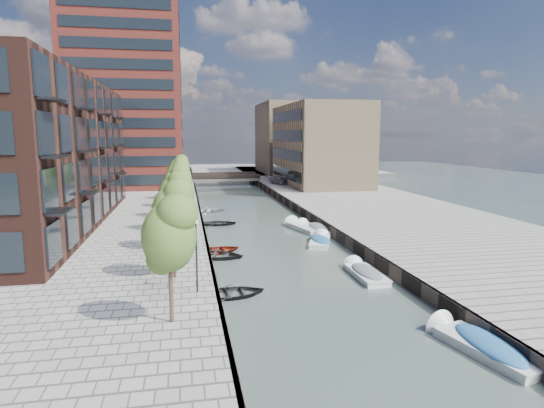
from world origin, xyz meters
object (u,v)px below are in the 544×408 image
object	(u,v)px
tree_1	(173,208)
sloop_4	(218,225)
tree_0	(169,232)
tree_2	(175,194)
sloop_0	(233,296)
sloop_1	(217,258)
motorboat_2	(302,228)
motorboat_3	(320,241)
sloop_3	(210,212)
motorboat_1	(364,273)
bridge	(225,178)
tree_6	(179,168)
motorboat_0	(479,345)
tree_4	(177,177)
motorboat_4	(315,229)
tree_3	(176,184)
tree_5	(178,172)
car	(279,180)
sloop_2	(217,253)

from	to	relation	value
tree_1	sloop_4	distance (m)	22.08
tree_0	tree_2	distance (m)	14.00
sloop_0	sloop_1	size ratio (longest dim) A/B	0.93
tree_2	tree_0	bearing A→B (deg)	-90.00
tree_2	sloop_1	bearing A→B (deg)	9.44
sloop_4	motorboat_2	world-z (taller)	motorboat_2
motorboat_3	sloop_3	bearing A→B (deg)	115.47
motorboat_3	motorboat_1	bearing A→B (deg)	-89.17
bridge	tree_0	xyz separation A→B (m)	(-8.50, -68.00, 3.92)
tree_6	motorboat_0	xyz separation A→B (m)	(13.78, -45.49, -5.08)
tree_4	motorboat_4	xyz separation A→B (m)	(13.72, -5.09, -5.09)
tree_3	motorboat_4	size ratio (longest dim) A/B	1.04
tree_2	tree_5	distance (m)	21.00
tree_4	motorboat_2	xyz separation A→B (m)	(12.66, -3.73, -5.20)
tree_5	sloop_4	world-z (taller)	tree_5
tree_5	tree_6	xyz separation A→B (m)	(0.00, 7.00, 0.00)
motorboat_2	sloop_3	bearing A→B (deg)	125.72
tree_2	tree_4	distance (m)	14.00
tree_2	tree_3	size ratio (longest dim) A/B	1.00
tree_0	tree_3	bearing A→B (deg)	90.00
tree_0	car	size ratio (longest dim) A/B	1.38
tree_5	sloop_4	distance (m)	9.74
motorboat_1	tree_6	bearing A→B (deg)	110.64
tree_6	sloop_3	world-z (taller)	tree_6
sloop_4	motorboat_4	world-z (taller)	motorboat_4
tree_4	motorboat_1	xyz separation A→B (m)	(12.85, -20.11, -5.11)
tree_0	tree_6	world-z (taller)	same
tree_6	motorboat_2	bearing A→B (deg)	-54.48
sloop_0	sloop_3	world-z (taller)	sloop_3
tree_1	motorboat_1	xyz separation A→B (m)	(12.85, 0.89, -5.11)
sloop_2	motorboat_0	world-z (taller)	motorboat_0
tree_1	car	world-z (taller)	tree_1
motorboat_1	sloop_4	bearing A→B (deg)	113.19
sloop_4	motorboat_0	size ratio (longest dim) A/B	0.69
tree_3	sloop_1	size ratio (longest dim) A/B	1.36
tree_3	motorboat_4	distance (m)	14.76
tree_3	tree_6	distance (m)	21.00
tree_2	sloop_2	bearing A→B (deg)	32.97
motorboat_3	motorboat_4	xyz separation A→B (m)	(1.02, 5.05, 0.02)
sloop_2	motorboat_1	bearing A→B (deg)	-149.52
motorboat_1	motorboat_4	size ratio (longest dim) A/B	0.86
tree_4	sloop_1	distance (m)	14.82
sloop_2	sloop_1	bearing A→B (deg)	155.90
sloop_1	sloop_3	bearing A→B (deg)	19.87
tree_0	sloop_3	bearing A→B (deg)	84.16
sloop_1	motorboat_3	world-z (taller)	motorboat_3
sloop_3	sloop_0	bearing A→B (deg)	159.04
sloop_3	car	xyz separation A→B (m)	(13.59, 21.97, 1.74)
tree_5	tree_6	distance (m)	7.00
tree_1	tree_4	xyz separation A→B (m)	(0.00, 21.00, 0.00)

